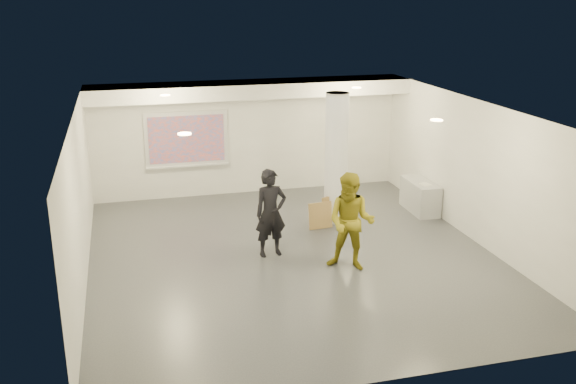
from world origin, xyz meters
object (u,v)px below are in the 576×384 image
object	(u,v)px
credenza	(420,196)
woman	(271,213)
column	(336,158)
projection_screen	(187,140)
man	(351,222)

from	to	relation	value
credenza	woman	xyz separation A→B (m)	(-4.13, -1.71, 0.53)
column	projection_screen	xyz separation A→B (m)	(-3.10, 2.65, 0.03)
column	woman	world-z (taller)	column
column	credenza	bearing A→B (deg)	3.24
projection_screen	credenza	bearing A→B (deg)	-25.41
projection_screen	man	distance (m)	5.87
column	projection_screen	size ratio (longest dim) A/B	1.43
column	man	xyz separation A→B (m)	(-0.58, -2.62, -0.55)
column	woman	bearing A→B (deg)	-140.22
man	credenza	bearing A→B (deg)	76.43
column	projection_screen	bearing A→B (deg)	139.44
projection_screen	credenza	world-z (taller)	projection_screen
man	column	bearing A→B (deg)	109.51
credenza	man	bearing A→B (deg)	-134.17
woman	man	size ratio (longest dim) A/B	0.94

